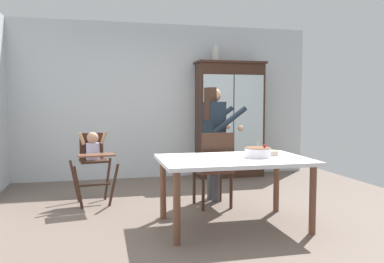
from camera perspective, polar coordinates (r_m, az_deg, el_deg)
The scene contains 10 objects.
ground_plane at distance 4.68m, azimuth 1.90°, elevation -12.32°, with size 6.24×6.24×0.00m, color #66564C.
wall_back at distance 7.05m, azimuth -3.87°, elevation 4.39°, with size 5.32×0.06×2.70m, color silver.
china_cabinet at distance 7.09m, azimuth 5.46°, elevation 1.79°, with size 1.24×0.48×2.05m.
ceramic_vase at distance 7.05m, azimuth 3.40°, elevation 11.05°, with size 0.13×0.13×0.27m.
high_chair_with_toddler at distance 5.31m, azimuth -14.10°, elevation -3.24°, with size 0.65×0.74×0.95m.
adult_person at distance 5.33m, azimuth 3.25°, elevation 0.31°, with size 0.54×0.52×1.53m.
dining_table at distance 4.26m, azimuth 6.02°, elevation -4.95°, with size 1.59×1.06×0.74m.
birthday_cake at distance 4.32m, azimuth 9.48°, elevation -2.99°, with size 0.28×0.28×0.19m.
serving_bowl at distance 4.51m, azimuth 11.28°, elevation -3.05°, with size 0.18×0.18×0.06m, color #C6AD93.
dining_chair_far_side at distance 4.97m, azimuth 3.35°, elevation -4.77°, with size 0.47×0.47×0.96m.
Camera 1 is at (-1.21, -4.32, 1.34)m, focal length 36.91 mm.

